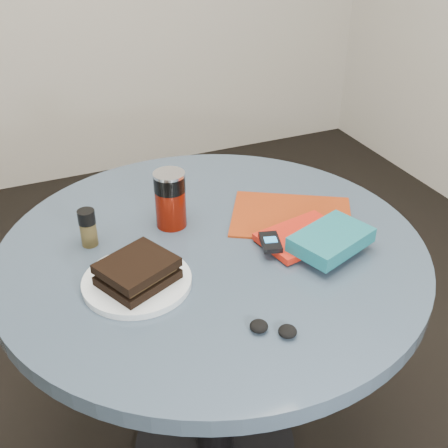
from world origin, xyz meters
name	(u,v)px	position (x,y,z in m)	size (l,w,h in m)	color
ground	(215,448)	(0.00, 0.00, 0.00)	(4.00, 4.00, 0.00)	black
table	(213,299)	(0.00, 0.00, 0.59)	(1.00, 1.00, 0.75)	black
plate	(137,282)	(-0.20, -0.08, 0.76)	(0.23, 0.23, 0.01)	white
sandwich	(137,271)	(-0.20, -0.08, 0.79)	(0.18, 0.17, 0.05)	black
soda_can	(170,199)	(-0.06, 0.12, 0.82)	(0.09, 0.09, 0.14)	#631004
pepper_grinder	(88,227)	(-0.26, 0.12, 0.80)	(0.05, 0.05, 0.09)	brown
magazine	(291,217)	(0.23, 0.03, 0.75)	(0.30, 0.22, 0.01)	maroon
red_book	(302,236)	(0.20, -0.07, 0.76)	(0.20, 0.13, 0.02)	red
novel	(331,240)	(0.23, -0.14, 0.79)	(0.18, 0.12, 0.03)	#165E6A
mp3_player	(270,242)	(0.11, -0.08, 0.78)	(0.06, 0.08, 0.01)	black
headphones	(273,329)	(-0.01, -0.32, 0.76)	(0.09, 0.08, 0.02)	black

